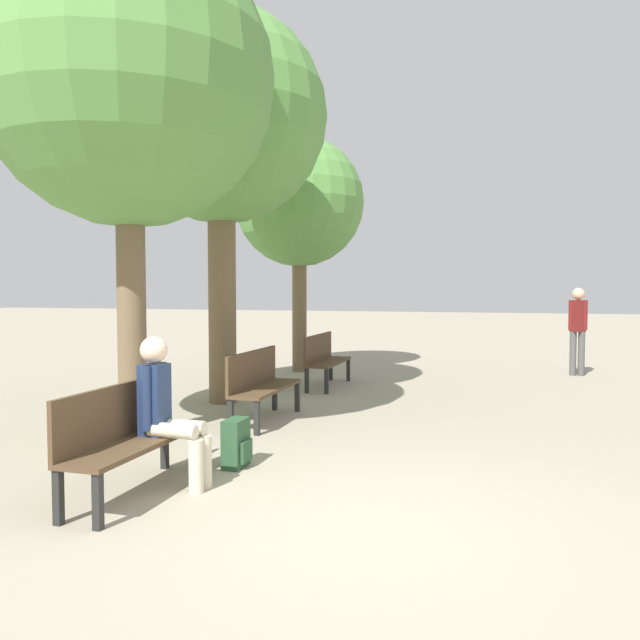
% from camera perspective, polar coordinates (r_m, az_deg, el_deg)
% --- Properties ---
extents(ground_plane, '(80.00, 80.00, 0.00)m').
position_cam_1_polar(ground_plane, '(4.64, 3.41, -18.55)').
color(ground_plane, gray).
extents(bench_row_0, '(0.42, 1.55, 0.90)m').
position_cam_1_polar(bench_row_0, '(5.44, -17.32, -9.71)').
color(bench_row_0, '#4C3823').
rests_on(bench_row_0, ground_plane).
extents(bench_row_1, '(0.42, 1.55, 0.90)m').
position_cam_1_polar(bench_row_1, '(8.00, -5.51, -5.55)').
color(bench_row_1, '#4C3823').
rests_on(bench_row_1, ground_plane).
extents(bench_row_2, '(0.42, 1.55, 0.90)m').
position_cam_1_polar(bench_row_2, '(10.75, 0.35, -3.35)').
color(bench_row_2, '#4C3823').
rests_on(bench_row_2, ground_plane).
extents(tree_row_0, '(3.22, 3.22, 5.59)m').
position_cam_1_polar(tree_row_0, '(7.61, -17.14, 20.10)').
color(tree_row_0, brown).
rests_on(tree_row_0, ground_plane).
extents(tree_row_1, '(3.10, 3.10, 5.75)m').
position_cam_1_polar(tree_row_1, '(9.62, -9.06, 17.68)').
color(tree_row_1, brown).
rests_on(tree_row_1, ground_plane).
extents(tree_row_2, '(2.61, 2.61, 4.74)m').
position_cam_1_polar(tree_row_2, '(12.78, -1.91, 10.63)').
color(tree_row_2, brown).
rests_on(tree_row_2, ground_plane).
extents(person_seated, '(0.61, 0.34, 1.29)m').
position_cam_1_polar(person_seated, '(5.51, -13.84, -7.78)').
color(person_seated, beige).
rests_on(person_seated, ground_plane).
extents(backpack, '(0.21, 0.31, 0.46)m').
position_cam_1_polar(backpack, '(6.07, -7.64, -11.14)').
color(backpack, '#284C2D').
rests_on(backpack, ground_plane).
extents(pedestrian_near, '(0.34, 0.30, 1.70)m').
position_cam_1_polar(pedestrian_near, '(13.02, 22.50, -0.46)').
color(pedestrian_near, '#4C4C4C').
rests_on(pedestrian_near, ground_plane).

